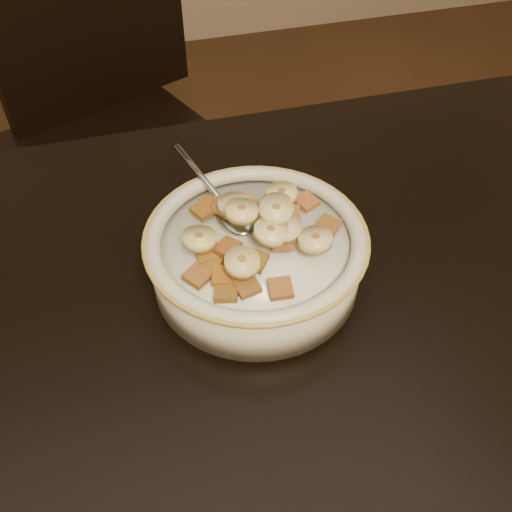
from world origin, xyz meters
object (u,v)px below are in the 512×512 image
object	(u,v)px
table	(219,452)
spoon	(237,220)
cereal_bowl	(256,260)
chair	(112,141)

from	to	relation	value
table	spoon	bearing A→B (deg)	71.47
cereal_bowl	spoon	distance (m)	0.04
chair	cereal_bowl	distance (m)	0.73
spoon	table	bearing A→B (deg)	51.61
cereal_bowl	spoon	xyz separation A→B (m)	(-0.01, 0.03, 0.03)
chair	spoon	bearing A→B (deg)	-103.10
table	spoon	world-z (taller)	spoon
cereal_bowl	spoon	bearing A→B (deg)	109.40
cereal_bowl	spoon	world-z (taller)	spoon
table	spoon	size ratio (longest dim) A/B	28.81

